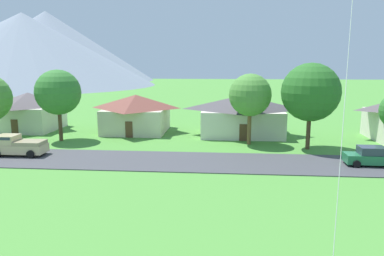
# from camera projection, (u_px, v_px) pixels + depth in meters

# --- Properties ---
(road_strip) EXTENTS (160.00, 6.87, 0.08)m
(road_strip) POSITION_uv_depth(u_px,v_px,m) (207.00, 162.00, 33.24)
(road_strip) COLOR #424247
(road_strip) RESTS_ON ground
(mountain_east_ridge) EXTENTS (101.52, 101.52, 27.99)m
(mountain_east_ridge) POSITION_uv_depth(u_px,v_px,m) (24.00, 50.00, 140.86)
(mountain_east_ridge) COLOR gray
(mountain_east_ridge) RESTS_ON ground
(mountain_west_ridge) EXTENTS (104.43, 104.43, 33.81)m
(mountain_west_ridge) POSITION_uv_depth(u_px,v_px,m) (48.00, 46.00, 179.25)
(mountain_west_ridge) COLOR gray
(mountain_west_ridge) RESTS_ON ground
(house_leftmost) EXTENTS (10.80, 7.63, 5.06)m
(house_leftmost) POSITION_uv_depth(u_px,v_px,m) (242.00, 115.00, 45.28)
(house_leftmost) COLOR beige
(house_leftmost) RESTS_ON ground
(house_left_center) EXTENTS (8.44, 8.50, 4.91)m
(house_left_center) POSITION_uv_depth(u_px,v_px,m) (136.00, 113.00, 47.56)
(house_left_center) COLOR beige
(house_left_center) RESTS_ON ground
(house_rightmost) EXTENTS (7.88, 7.95, 5.09)m
(house_rightmost) POSITION_uv_depth(u_px,v_px,m) (29.00, 111.00, 48.80)
(house_rightmost) COLOR beige
(house_rightmost) RESTS_ON ground
(tree_left_of_center) EXTENTS (5.20, 5.20, 8.30)m
(tree_left_of_center) POSITION_uv_depth(u_px,v_px,m) (58.00, 92.00, 41.48)
(tree_left_of_center) COLOR #4C3823
(tree_left_of_center) RESTS_ON ground
(tree_right_of_center) EXTENTS (6.05, 6.05, 9.07)m
(tree_right_of_center) POSITION_uv_depth(u_px,v_px,m) (311.00, 92.00, 37.26)
(tree_right_of_center) COLOR #4C3823
(tree_right_of_center) RESTS_ON ground
(tree_near_right) EXTENTS (4.69, 4.69, 7.89)m
(tree_near_right) POSITION_uv_depth(u_px,v_px,m) (250.00, 95.00, 39.64)
(tree_near_right) COLOR brown
(tree_near_right) RESTS_ON ground
(parked_car_green_mid_west) EXTENTS (4.24, 2.15, 1.68)m
(parked_car_green_mid_west) POSITION_uv_depth(u_px,v_px,m) (370.00, 156.00, 31.95)
(parked_car_green_mid_west) COLOR #237042
(parked_car_green_mid_west) RESTS_ON road_strip
(pickup_truck_sand_west_side) EXTENTS (5.21, 2.35, 1.99)m
(pickup_truck_sand_west_side) POSITION_uv_depth(u_px,v_px,m) (17.00, 145.00, 35.39)
(pickup_truck_sand_west_side) COLOR #C6B284
(pickup_truck_sand_west_side) RESTS_ON road_strip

